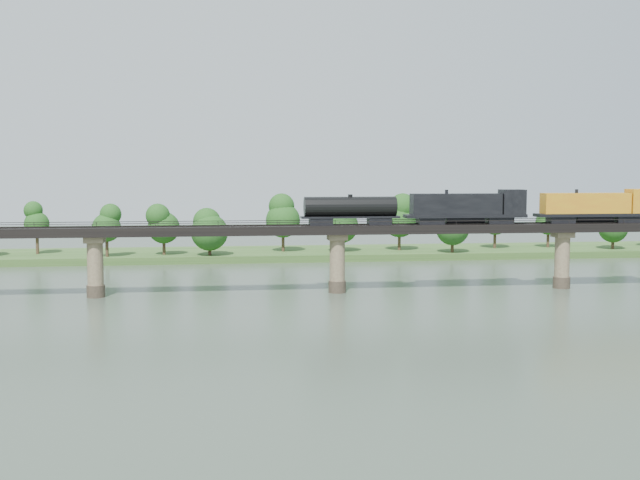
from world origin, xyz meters
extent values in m
plane|color=#324033|center=(0.00, 0.00, 0.00)|extent=(400.00, 400.00, 0.00)
cube|color=#305120|center=(0.00, 85.00, 0.80)|extent=(300.00, 24.00, 1.60)
cylinder|color=#473A2D|center=(-40.00, 30.00, 1.00)|extent=(3.00, 3.00, 2.00)
cylinder|color=#8B7B5A|center=(-40.00, 30.00, 5.50)|extent=(2.60, 2.60, 9.00)
cube|color=#8B7B5A|center=(-40.00, 30.00, 9.50)|extent=(3.20, 3.20, 1.00)
cylinder|color=#473A2D|center=(0.00, 30.00, 1.00)|extent=(3.00, 3.00, 2.00)
cylinder|color=#8B7B5A|center=(0.00, 30.00, 5.50)|extent=(2.60, 2.60, 9.00)
cube|color=#8B7B5A|center=(0.00, 30.00, 9.50)|extent=(3.20, 3.20, 1.00)
cylinder|color=#473A2D|center=(40.00, 30.00, 1.00)|extent=(3.00, 3.00, 2.00)
cylinder|color=#8B7B5A|center=(40.00, 30.00, 5.50)|extent=(2.60, 2.60, 9.00)
cube|color=#8B7B5A|center=(40.00, 30.00, 9.50)|extent=(3.20, 3.20, 1.00)
cube|color=black|center=(0.00, 30.00, 10.75)|extent=(220.00, 5.00, 1.50)
cube|color=black|center=(0.00, 29.25, 11.58)|extent=(220.00, 0.12, 0.16)
cube|color=black|center=(0.00, 30.75, 11.58)|extent=(220.00, 0.12, 0.16)
cube|color=black|center=(0.00, 27.60, 12.20)|extent=(220.00, 0.10, 0.10)
cube|color=black|center=(0.00, 32.40, 12.20)|extent=(220.00, 0.10, 0.10)
cube|color=black|center=(0.00, 27.60, 11.85)|extent=(0.08, 0.08, 0.70)
cube|color=black|center=(0.00, 32.40, 11.85)|extent=(0.08, 0.08, 0.70)
cylinder|color=#382619|center=(-60.94, 84.18, 3.46)|extent=(0.70, 0.70, 3.71)
sphere|color=#144012|center=(-60.94, 84.18, 8.41)|extent=(5.67, 5.67, 5.67)
sphere|color=#144012|center=(-60.94, 84.18, 11.50)|extent=(4.25, 4.25, 4.25)
cylinder|color=#382619|center=(-44.43, 76.31, 3.35)|extent=(0.70, 0.70, 3.51)
sphere|color=#144012|center=(-44.43, 76.31, 8.03)|extent=(6.31, 6.31, 6.31)
sphere|color=#144012|center=(-44.43, 76.31, 10.96)|extent=(4.73, 4.73, 4.73)
cylinder|color=#382619|center=(-32.24, 78.84, 3.27)|extent=(0.70, 0.70, 3.34)
sphere|color=#144012|center=(-32.24, 78.84, 7.73)|extent=(7.18, 7.18, 7.18)
sphere|color=#144012|center=(-32.24, 78.84, 10.52)|extent=(5.39, 5.39, 5.39)
cylinder|color=#382619|center=(-22.01, 76.15, 3.01)|extent=(0.70, 0.70, 2.83)
sphere|color=#144012|center=(-22.01, 76.15, 6.78)|extent=(8.26, 8.26, 8.26)
sphere|color=#144012|center=(-22.01, 76.15, 9.14)|extent=(6.19, 6.19, 6.19)
cylinder|color=#382619|center=(-5.04, 82.68, 3.58)|extent=(0.70, 0.70, 3.96)
sphere|color=#144012|center=(-5.04, 82.68, 8.87)|extent=(8.07, 8.07, 8.07)
sphere|color=#144012|center=(-5.04, 82.68, 12.17)|extent=(6.05, 6.05, 6.05)
cylinder|color=#382619|center=(8.52, 81.14, 3.23)|extent=(0.70, 0.70, 3.27)
sphere|color=#144012|center=(8.52, 81.14, 7.59)|extent=(8.03, 8.03, 8.03)
sphere|color=#144012|center=(8.52, 81.14, 10.31)|extent=(6.02, 6.02, 6.02)
cylinder|color=#382619|center=(22.65, 82.31, 3.56)|extent=(0.70, 0.70, 3.92)
sphere|color=#144012|center=(22.65, 82.31, 8.79)|extent=(8.29, 8.29, 8.29)
sphere|color=#144012|center=(22.65, 82.31, 12.05)|extent=(6.21, 6.21, 6.21)
cylinder|color=#382619|center=(33.59, 75.35, 3.11)|extent=(0.70, 0.70, 3.02)
sphere|color=#144012|center=(33.59, 75.35, 7.15)|extent=(7.74, 7.74, 7.74)
sphere|color=#144012|center=(33.59, 75.35, 9.67)|extent=(5.80, 5.80, 5.80)
cylinder|color=#382619|center=(46.81, 84.03, 3.50)|extent=(0.70, 0.70, 3.80)
sphere|color=#144012|center=(46.81, 84.03, 8.56)|extent=(7.47, 7.47, 7.47)
sphere|color=#144012|center=(46.81, 84.03, 11.73)|extent=(5.60, 5.60, 5.60)
cylinder|color=#382619|center=(60.48, 84.26, 3.29)|extent=(0.70, 0.70, 3.38)
sphere|color=#144012|center=(60.48, 84.26, 7.80)|extent=(6.23, 6.23, 6.23)
sphere|color=#144012|center=(60.48, 84.26, 10.62)|extent=(4.67, 4.67, 4.67)
cylinder|color=#382619|center=(74.35, 78.39, 2.99)|extent=(0.70, 0.70, 2.77)
sphere|color=#144012|center=(74.35, 78.39, 6.68)|extent=(7.04, 7.04, 7.04)
sphere|color=#144012|center=(74.35, 78.39, 8.99)|extent=(5.28, 5.28, 5.28)
cube|color=black|center=(51.80, 30.00, 12.11)|extent=(4.46, 2.67, 1.23)
cube|color=black|center=(39.54, 30.00, 12.11)|extent=(4.46, 2.67, 1.23)
cube|color=black|center=(45.67, 30.00, 12.89)|extent=(21.18, 3.34, 0.56)
cube|color=#BB6816|center=(44.00, 30.00, 14.96)|extent=(15.60, 3.01, 3.57)
cube|color=#BB6816|center=(54.03, 30.00, 15.29)|extent=(4.01, 3.34, 4.24)
cylinder|color=black|center=(45.67, 30.00, 12.28)|extent=(6.69, 1.56, 1.56)
cube|color=black|center=(28.40, 30.00, 12.11)|extent=(4.46, 2.67, 1.23)
cube|color=black|center=(16.14, 30.00, 12.11)|extent=(4.46, 2.67, 1.23)
cube|color=black|center=(22.27, 30.00, 12.89)|extent=(21.18, 3.34, 0.56)
cube|color=black|center=(20.59, 30.00, 14.96)|extent=(15.60, 3.01, 3.57)
cube|color=black|center=(30.62, 30.00, 15.29)|extent=(4.01, 3.34, 4.24)
cylinder|color=black|center=(22.27, 30.00, 12.28)|extent=(6.69, 1.56, 1.56)
cube|color=black|center=(7.22, 30.00, 12.11)|extent=(3.90, 2.45, 1.23)
cube|color=black|center=(-2.81, 30.00, 12.11)|extent=(3.90, 2.45, 1.23)
cube|color=black|center=(2.20, 30.00, 12.84)|extent=(16.72, 2.67, 0.33)
cylinder|color=black|center=(2.20, 30.00, 14.62)|extent=(15.60, 3.34, 3.34)
cylinder|color=black|center=(2.20, 30.00, 16.40)|extent=(0.78, 0.78, 0.56)
camera|label=1|loc=(-19.73, -103.55, 21.20)|focal=45.00mm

